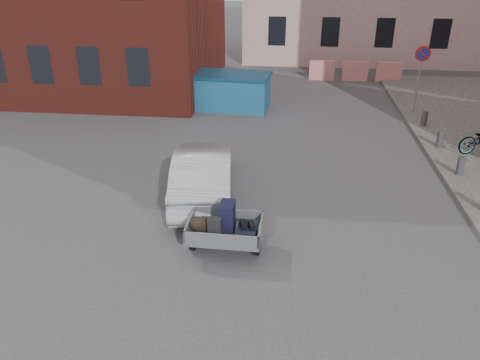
# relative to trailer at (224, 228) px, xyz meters

# --- Properties ---
(ground) EXTENTS (120.00, 120.00, 0.00)m
(ground) POSITION_rel_trailer_xyz_m (0.33, 1.11, -0.61)
(ground) COLOR #38383A
(ground) RESTS_ON ground
(no_parking_sign) EXTENTS (0.60, 0.09, 2.65)m
(no_parking_sign) POSITION_rel_trailer_xyz_m (6.33, 10.59, 1.41)
(no_parking_sign) COLOR gray
(no_parking_sign) RESTS_ON sidewalk
(bollards) EXTENTS (0.22, 9.02, 0.55)m
(bollards) POSITION_rel_trailer_xyz_m (6.33, 4.51, -0.21)
(bollards) COLOR #3A3A3D
(bollards) RESTS_ON sidewalk
(barriers) EXTENTS (4.70, 0.18, 1.00)m
(barriers) POSITION_rel_trailer_xyz_m (4.53, 16.11, -0.11)
(barriers) COLOR red
(barriers) RESTS_ON ground
(trailer) EXTENTS (1.62, 1.82, 1.20)m
(trailer) POSITION_rel_trailer_xyz_m (0.00, 0.00, 0.00)
(trailer) COLOR black
(trailer) RESTS_ON ground
(dumpster) EXTENTS (3.70, 2.16, 1.48)m
(dumpster) POSITION_rel_trailer_xyz_m (-1.38, 10.66, 0.14)
(dumpster) COLOR #1C5685
(dumpster) RESTS_ON ground
(silver_car) EXTENTS (2.00, 4.40, 1.40)m
(silver_car) POSITION_rel_trailer_xyz_m (-0.93, 2.56, 0.09)
(silver_car) COLOR #9C9FA3
(silver_car) RESTS_ON ground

